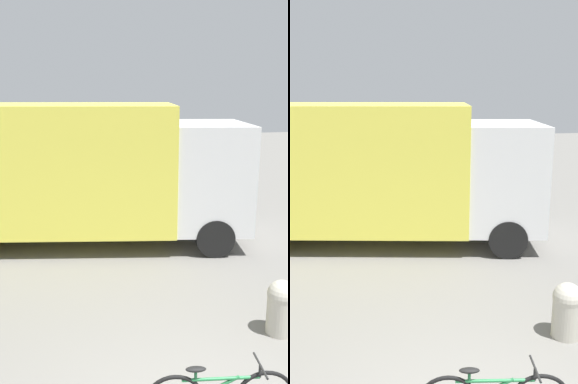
% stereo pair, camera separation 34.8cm
% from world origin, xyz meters
% --- Properties ---
extents(delivery_truck, '(8.16, 3.90, 3.25)m').
position_xyz_m(delivery_truck, '(-0.84, 6.68, 1.78)').
color(delivery_truck, '#EAE04C').
rests_on(delivery_truck, ground).
extents(bollard_near_bench, '(0.44, 0.44, 0.84)m').
position_xyz_m(bollard_near_bench, '(1.87, 1.90, 0.45)').
color(bollard_near_bench, '#B2AD9E').
rests_on(bollard_near_bench, ground).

